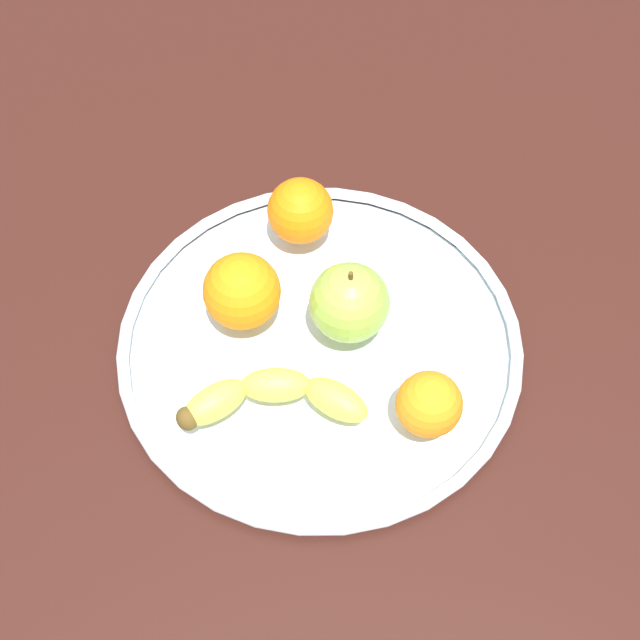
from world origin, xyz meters
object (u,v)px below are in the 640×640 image
Objects in this scene: apple at (349,303)px; orange_center at (429,404)px; orange_back_right at (242,291)px; fruit_bowl at (320,342)px; orange_front_left at (300,211)px; banana at (272,397)px.

apple is 12.47cm from orange_center.
orange_center is 20.77cm from orange_back_right.
orange_back_right is (10.20, 1.57, -0.11)cm from apple.
orange_front_left is at bearing -64.82° from fruit_bowl.
orange_center is at bearing 161.99° from orange_back_right.
orange_center is (-9.54, 7.98, -0.85)cm from apple.
orange_front_left reaches higher than orange_center.
apple reaches higher than orange_center.
orange_center reaches higher than fruit_bowl.
orange_center is at bearing 172.62° from banana.
orange_front_left is (3.52, -20.35, 1.82)cm from banana.
banana is at bearing 75.89° from fruit_bowl.
orange_front_left is at bearing -51.27° from apple.
banana is at bearing 99.82° from orange_front_left.
apple is (-2.27, -2.13, 4.75)cm from fruit_bowl.
apple is 10.32cm from orange_back_right.
fruit_bowl is 5.68cm from apple.
fruit_bowl is 9.21cm from orange_back_right.
orange_back_right reaches higher than orange_front_left.
fruit_bowl is at bearing 115.18° from orange_front_left.
fruit_bowl is 5.26× the size of orange_back_right.
orange_center is at bearing 140.08° from apple.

